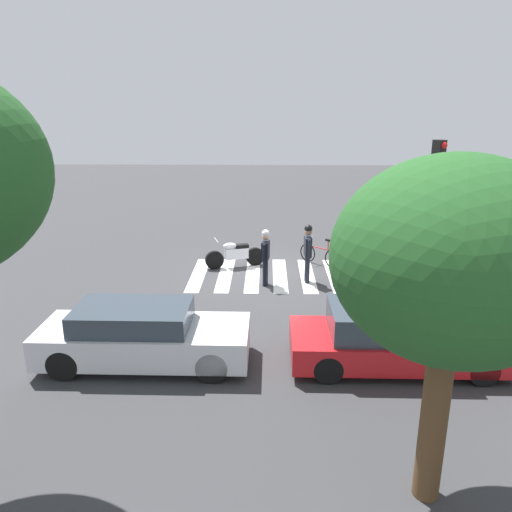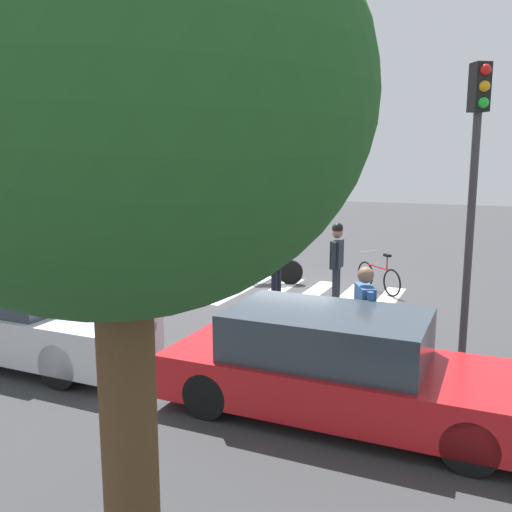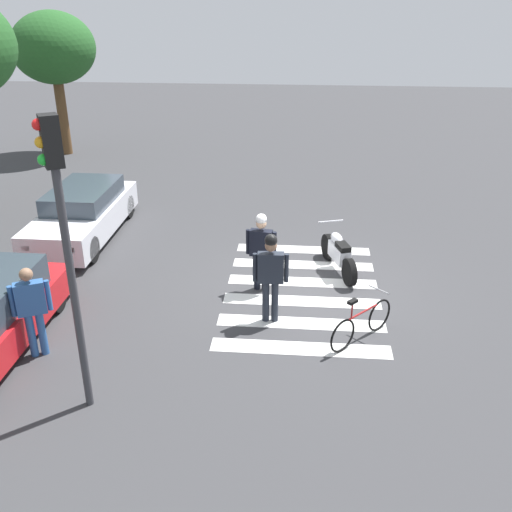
% 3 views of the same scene
% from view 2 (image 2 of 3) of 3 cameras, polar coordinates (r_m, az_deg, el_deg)
% --- Properties ---
extents(ground_plane, '(60.00, 60.00, 0.00)m').
position_cam_2_polar(ground_plane, '(13.55, 3.61, -3.93)').
color(ground_plane, '#38383A').
extents(police_motorcycle, '(2.02, 0.88, 1.03)m').
position_cam_2_polar(police_motorcycle, '(14.58, 0.78, -1.08)').
color(police_motorcycle, black).
rests_on(police_motorcycle, ground_plane).
extents(leaning_bicycle, '(1.31, 1.23, 0.99)m').
position_cam_2_polar(leaning_bicycle, '(14.03, 12.44, -2.11)').
color(leaning_bicycle, black).
rests_on(leaning_bicycle, ground_plane).
extents(officer_on_foot, '(0.27, 0.66, 1.78)m').
position_cam_2_polar(officer_on_foot, '(12.51, 2.10, -0.26)').
color(officer_on_foot, black).
rests_on(officer_on_foot, ground_plane).
extents(officer_by_motorcycle, '(0.25, 0.70, 1.87)m').
position_cam_2_polar(officer_by_motorcycle, '(12.35, 8.28, -0.16)').
color(officer_by_motorcycle, '#1E232D').
rests_on(officer_by_motorcycle, ground_plane).
extents(pedestrian_bystander, '(0.40, 0.63, 1.74)m').
position_cam_2_polar(pedestrian_bystander, '(8.12, 11.03, -6.23)').
color(pedestrian_bystander, '#2D5999').
rests_on(pedestrian_bystander, ground_plane).
extents(crosswalk_stripes, '(4.95, 3.35, 0.01)m').
position_cam_2_polar(crosswalk_stripes, '(13.55, 3.61, -3.91)').
color(crosswalk_stripes, silver).
rests_on(crosswalk_stripes, ground_plane).
extents(car_red_convertible, '(4.59, 1.77, 1.34)m').
position_cam_2_polar(car_red_convertible, '(7.26, 8.47, -11.19)').
color(car_red_convertible, black).
rests_on(car_red_convertible, ground_plane).
extents(car_white_van, '(4.50, 1.69, 1.33)m').
position_cam_2_polar(car_white_van, '(10.02, -23.24, -5.89)').
color(car_white_van, black).
rests_on(car_white_van, ground_plane).
extents(traffic_light_pole, '(0.33, 0.36, 4.62)m').
position_cam_2_polar(traffic_light_pole, '(9.01, 21.48, 8.19)').
color(traffic_light_pole, '#38383D').
rests_on(traffic_light_pole, ground_plane).
extents(street_tree_mid, '(3.10, 3.10, 4.92)m').
position_cam_2_polar(street_tree_mid, '(3.54, -14.23, 15.03)').
color(street_tree_mid, brown).
rests_on(street_tree_mid, ground_plane).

